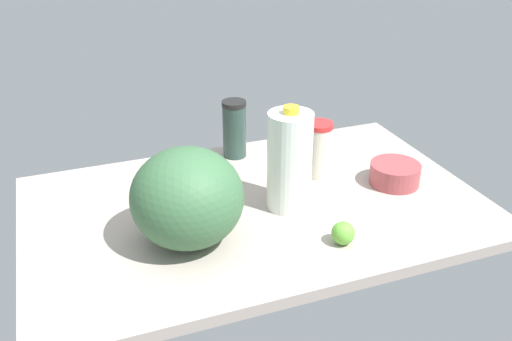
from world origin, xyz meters
TOP-DOWN VIEW (x-y plane):
  - countertop at (0.00, 0.00)cm, footprint 120.00×76.00cm
  - watermelon at (20.92, 10.55)cm, footprint 26.44×26.44cm
  - tumbler_cup at (-22.57, -9.45)cm, footprint 7.96×7.96cm
  - shaker_bottle at (-4.27, -30.23)cm, footprint 7.41×7.41cm
  - milk_jug at (-7.68, 3.88)cm, footprint 11.55×11.55cm
  - mixing_bowl at (-40.75, 3.04)cm, footprint 14.10×14.10cm
  - orange_near_front at (18.42, -19.70)cm, footprint 8.76×8.76cm
  - lime_loose at (-12.79, 24.42)cm, footprint 5.62×5.62cm

SIDE VIEW (x-z plane):
  - countertop at x=0.00cm, z-range 0.00..3.00cm
  - lime_loose at x=-12.79cm, z-range 3.00..8.62cm
  - mixing_bowl at x=-40.75cm, z-range 3.00..9.08cm
  - orange_near_front at x=18.42cm, z-range 3.00..11.76cm
  - tumbler_cup at x=-22.57cm, z-range 3.04..19.40cm
  - shaker_bottle at x=-4.27cm, z-range 3.04..20.99cm
  - watermelon at x=20.92cm, z-range 3.00..26.57cm
  - milk_jug at x=-7.68cm, z-range 2.22..30.21cm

